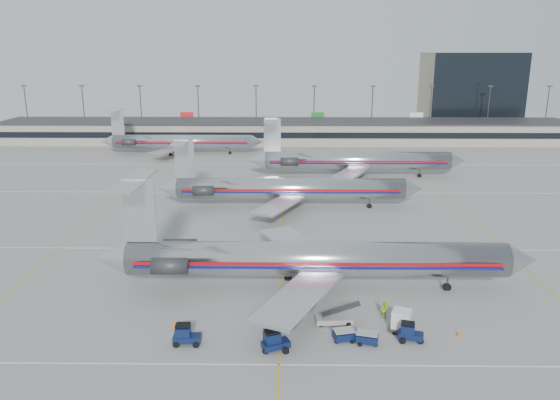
{
  "coord_description": "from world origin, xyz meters",
  "views": [
    {
      "loc": [
        0.62,
        -58.98,
        25.88
      ],
      "look_at": [
        -0.37,
        18.45,
        4.5
      ],
      "focal_mm": 35.0,
      "sensor_mm": 36.0,
      "label": 1
    }
  ],
  "objects_px": {
    "jet_second_row": "(285,188)",
    "belt_loader": "(335,318)",
    "jet_foreground": "(307,259)",
    "tug_center": "(274,341)",
    "uld_container": "(401,321)"
  },
  "relations": [
    {
      "from": "jet_foreground",
      "to": "tug_center",
      "type": "distance_m",
      "value": 13.61
    },
    {
      "from": "jet_second_row",
      "to": "belt_loader",
      "type": "bearing_deg",
      "value": -82.88
    },
    {
      "from": "tug_center",
      "to": "jet_foreground",
      "type": "bearing_deg",
      "value": 52.39
    },
    {
      "from": "jet_second_row",
      "to": "uld_container",
      "type": "distance_m",
      "value": 43.49
    },
    {
      "from": "jet_foreground",
      "to": "tug_center",
      "type": "xyz_separation_m",
      "value": [
        -3.36,
        -12.89,
        -2.79
      ]
    },
    {
      "from": "jet_second_row",
      "to": "jet_foreground",
      "type": "bearing_deg",
      "value": -85.48
    },
    {
      "from": "jet_second_row",
      "to": "belt_loader",
      "type": "height_order",
      "value": "jet_second_row"
    },
    {
      "from": "jet_foreground",
      "to": "tug_center",
      "type": "bearing_deg",
      "value": -104.62
    },
    {
      "from": "tug_center",
      "to": "uld_container",
      "type": "bearing_deg",
      "value": -6.11
    },
    {
      "from": "tug_center",
      "to": "belt_loader",
      "type": "xyz_separation_m",
      "value": [
        5.86,
        4.93,
        -0.3
      ]
    },
    {
      "from": "tug_center",
      "to": "uld_container",
      "type": "height_order",
      "value": "uld_container"
    },
    {
      "from": "jet_second_row",
      "to": "tug_center",
      "type": "bearing_deg",
      "value": -90.98
    },
    {
      "from": "jet_foreground",
      "to": "belt_loader",
      "type": "xyz_separation_m",
      "value": [
        2.49,
        -7.96,
        -3.09
      ]
    },
    {
      "from": "jet_second_row",
      "to": "uld_container",
      "type": "height_order",
      "value": "jet_second_row"
    },
    {
      "from": "jet_foreground",
      "to": "tug_center",
      "type": "height_order",
      "value": "jet_foreground"
    }
  ]
}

